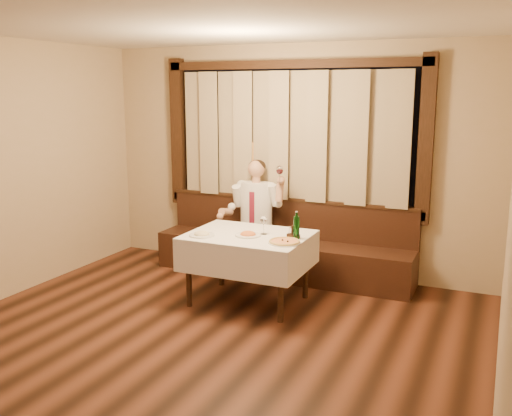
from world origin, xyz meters
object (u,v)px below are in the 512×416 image
at_px(dining_table, 248,244).
at_px(pasta_cream, 202,232).
at_px(pizza, 284,242).
at_px(cruet_caddy, 293,233).
at_px(green_bottle, 296,227).
at_px(banquette, 283,250).
at_px(seated_man, 254,209).
at_px(pasta_red, 248,233).

xyz_separation_m(dining_table, pasta_cream, (-0.41, -0.27, 0.14)).
distance_m(pizza, cruet_caddy, 0.23).
relative_size(pasta_cream, cruet_caddy, 1.94).
xyz_separation_m(pizza, green_bottle, (0.05, 0.21, 0.11)).
bearing_deg(cruet_caddy, pasta_cream, -148.75).
bearing_deg(banquette, seated_man, -165.71).
xyz_separation_m(dining_table, seated_man, (-0.35, 0.93, 0.17)).
height_order(dining_table, pasta_red, pasta_red).
bearing_deg(cruet_caddy, banquette, 129.10).
distance_m(green_bottle, cruet_caddy, 0.08).
height_order(pasta_red, seated_man, seated_man).
bearing_deg(banquette, dining_table, -90.00).
relative_size(pasta_red, green_bottle, 0.93).
distance_m(pizza, pasta_red, 0.47).
height_order(pizza, seated_man, seated_man).
bearing_deg(seated_man, pizza, -53.35).
height_order(dining_table, pizza, pizza).
distance_m(banquette, cruet_caddy, 1.21).
bearing_deg(pizza, dining_table, 158.90).
relative_size(pasta_red, pasta_cream, 1.00).
bearing_deg(pizza, pasta_cream, -174.79).
distance_m(dining_table, pasta_cream, 0.51).
relative_size(pizza, green_bottle, 1.13).
bearing_deg(pasta_red, pasta_cream, -156.56).
bearing_deg(pasta_cream, seated_man, 87.14).
xyz_separation_m(banquette, green_bottle, (0.53, -1.00, 0.57)).
distance_m(dining_table, pasta_red, 0.16).
bearing_deg(pasta_red, seated_man, 110.73).
xyz_separation_m(banquette, pizza, (0.48, -1.21, 0.46)).
relative_size(dining_table, pasta_cream, 4.79).
distance_m(pasta_red, cruet_caddy, 0.48).
bearing_deg(seated_man, cruet_caddy, -46.66).
height_order(banquette, seated_man, seated_man).
height_order(pasta_cream, green_bottle, green_bottle).
relative_size(cruet_caddy, seated_man, 0.10).
bearing_deg(pasta_red, dining_table, 112.13).
relative_size(pasta_cream, green_bottle, 0.92).
height_order(dining_table, cruet_caddy, cruet_caddy).
relative_size(pizza, pasta_red, 1.22).
bearing_deg(pasta_cream, banquette, 72.33).
bearing_deg(banquette, pasta_cream, -107.67).
xyz_separation_m(pizza, cruet_caddy, (0.01, 0.23, 0.03)).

